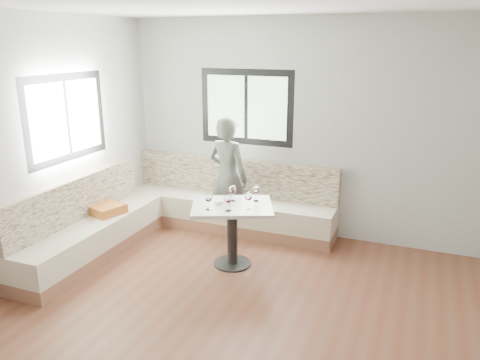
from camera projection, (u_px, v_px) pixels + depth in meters
name	position (u px, v px, depth m)	size (l,w,h in m)	color
room	(234.00, 179.00, 3.82)	(5.01, 5.01, 2.81)	brown
banquette	(173.00, 215.00, 6.04)	(2.90, 2.80, 0.95)	#8D5D45
table	(232.00, 220.00, 5.29)	(1.09, 0.99, 0.73)	black
person	(228.00, 177.00, 6.07)	(0.58, 0.38, 1.59)	#4C4F49
olive_ramekin	(219.00, 202.00, 5.25)	(0.10, 0.10, 0.04)	white
wine_glass_a	(208.00, 198.00, 5.05)	(0.09, 0.09, 0.19)	white
wine_glass_b	(228.00, 199.00, 5.01)	(0.09, 0.09, 0.19)	white
wine_glass_c	(248.00, 197.00, 5.09)	(0.09, 0.09, 0.19)	white
wine_glass_d	(232.00, 190.00, 5.32)	(0.09, 0.09, 0.19)	white
wine_glass_e	(256.00, 190.00, 5.32)	(0.09, 0.09, 0.19)	white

